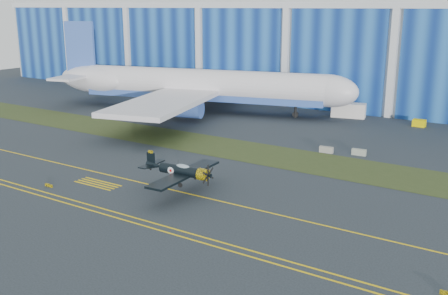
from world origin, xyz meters
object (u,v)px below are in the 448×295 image
Objects in this scene: warbird at (180,170)px; jetliner at (201,51)px; shipping_container at (349,110)px; tug at (419,123)px.

jetliner is (-25.47, 40.28, 9.24)m from warbird.
shipping_container is at bearing 6.88° from jetliner.
warbird is 1.94× the size of shipping_container.
tug is (14.50, 49.61, -2.08)m from warbird.
jetliner reaches higher than tug.
jetliner reaches higher than shipping_container.
jetliner is at bearing 119.18° from warbird.
jetliner reaches higher than warbird.
shipping_container is 13.28m from tug.
tug is at bearing -0.98° from jetliner.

